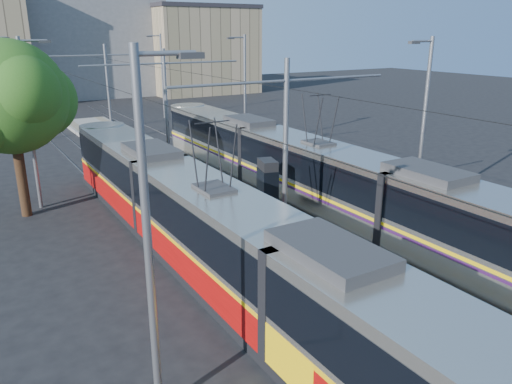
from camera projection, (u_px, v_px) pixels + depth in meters
ground at (451, 351)px, 13.41m from camera, size 160.00×160.00×0.00m
platform at (191, 186)px, 27.19m from camera, size 4.00×50.00×0.30m
tactile_strip_left at (165, 187)px, 26.43m from camera, size 0.70×50.00×0.01m
tactile_strip_right at (214, 179)px, 27.86m from camera, size 0.70×50.00×0.01m
rails at (191, 188)px, 27.23m from camera, size 8.71×70.00×0.03m
tram_left at (215, 235)px, 16.66m from camera, size 2.43×29.32×5.50m
tram_right at (317, 174)px, 23.21m from camera, size 2.43×31.24×5.50m
catenary at (212, 113)px, 23.53m from camera, size 9.20×70.00×7.00m
street_lamps at (160, 103)px, 29.21m from camera, size 15.18×38.22×8.00m
shelter at (268, 186)px, 22.30m from camera, size 0.96×1.27×2.50m
tree at (17, 98)px, 21.98m from camera, size 5.47×5.06×7.95m
building_centre at (84, 41)px, 66.28m from camera, size 18.36×14.28×14.00m
building_right at (200, 49)px, 68.68m from camera, size 14.28×10.20×11.62m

